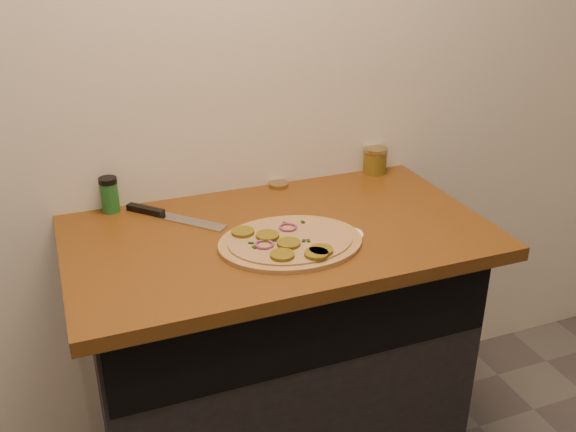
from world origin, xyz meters
name	(u,v)px	position (x,y,z in m)	size (l,w,h in m)	color
cabinet	(276,356)	(0.00, 1.45, 0.43)	(1.10, 0.60, 0.86)	black
countertop	(278,236)	(0.00, 1.42, 0.88)	(1.20, 0.70, 0.04)	brown
pizza	(290,242)	(0.00, 1.32, 0.91)	(0.42, 0.42, 0.03)	tan
chefs_knife	(166,215)	(-0.28, 1.62, 0.91)	(0.26, 0.27, 0.02)	#B7BAC1
mason_jar_lid	(278,185)	(0.11, 1.72, 0.91)	(0.07, 0.07, 0.01)	tan
salsa_jar	(375,160)	(0.47, 1.72, 0.95)	(0.08, 0.08, 0.09)	#982B0F
spice_shaker	(109,195)	(-0.43, 1.72, 0.96)	(0.05, 0.05, 0.11)	#1D5E26
flour_spill	(338,236)	(0.14, 1.32, 0.90)	(0.16, 0.16, 0.00)	silver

